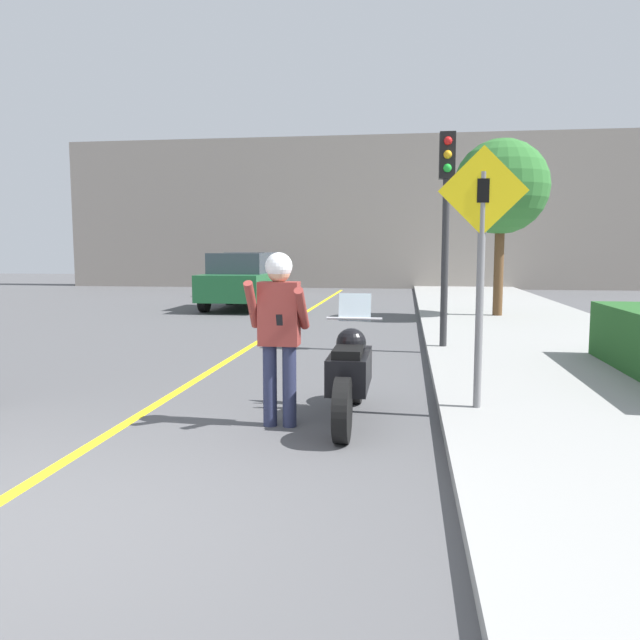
{
  "coord_description": "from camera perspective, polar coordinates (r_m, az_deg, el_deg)",
  "views": [
    {
      "loc": [
        2.23,
        -3.46,
        1.78
      ],
      "look_at": [
        1.32,
        3.09,
        1.03
      ],
      "focal_mm": 35.0,
      "sensor_mm": 36.0,
      "label": 1
    }
  ],
  "objects": [
    {
      "name": "ground_plane",
      "position": [
        4.48,
        -23.92,
        -17.47
      ],
      "size": [
        80.0,
        80.0,
        0.0
      ],
      "primitive_type": "plane",
      "color": "#4C4C4F"
    },
    {
      "name": "sidewalk_curb",
      "position": [
        8.08,
        26.41,
        -6.5
      ],
      "size": [
        4.4,
        44.0,
        0.12
      ],
      "color": "gray",
      "rests_on": "ground"
    },
    {
      "name": "road_center_line",
      "position": [
        10.03,
        -8.66,
        -3.81
      ],
      "size": [
        0.12,
        36.0,
        0.01
      ],
      "color": "yellow",
      "rests_on": "ground"
    },
    {
      "name": "building_backdrop",
      "position": [
        29.59,
        3.59,
        9.71
      ],
      "size": [
        28.0,
        1.2,
        6.95
      ],
      "color": "gray",
      "rests_on": "ground"
    },
    {
      "name": "motorcycle",
      "position": [
        6.51,
        2.75,
        -4.88
      ],
      "size": [
        0.62,
        2.13,
        1.29
      ],
      "color": "black",
      "rests_on": "ground"
    },
    {
      "name": "person_biker",
      "position": [
        6.2,
        -3.77,
        -0.04
      ],
      "size": [
        0.59,
        0.48,
        1.75
      ],
      "color": "#282D4C",
      "rests_on": "ground"
    },
    {
      "name": "crossing_sign",
      "position": [
        6.64,
        14.52,
        6.0
      ],
      "size": [
        0.91,
        0.08,
        2.7
      ],
      "color": "slate",
      "rests_on": "sidewalk_curb"
    },
    {
      "name": "traffic_light",
      "position": [
        10.87,
        11.47,
        10.81
      ],
      "size": [
        0.26,
        0.3,
        3.6
      ],
      "color": "#2D2D30",
      "rests_on": "sidewalk_curb"
    },
    {
      "name": "street_tree",
      "position": [
        16.45,
        16.24,
        11.56
      ],
      "size": [
        2.34,
        2.34,
        4.39
      ],
      "color": "brown",
      "rests_on": "sidewalk_curb"
    },
    {
      "name": "parked_car_green",
      "position": [
        19.07,
        -7.02,
        3.62
      ],
      "size": [
        1.88,
        4.2,
        1.68
      ],
      "color": "black",
      "rests_on": "ground"
    },
    {
      "name": "parked_car_white",
      "position": [
        24.71,
        -6.18,
        4.26
      ],
      "size": [
        1.88,
        4.2,
        1.68
      ],
      "color": "black",
      "rests_on": "ground"
    }
  ]
}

